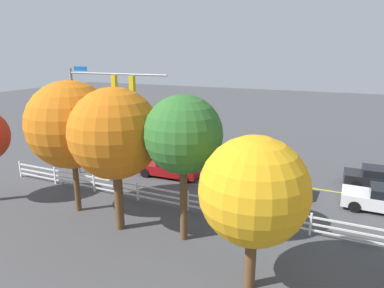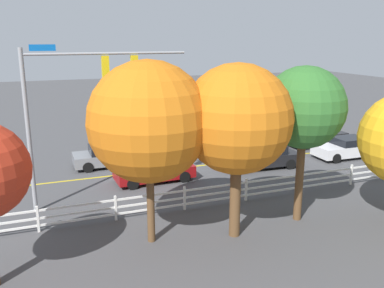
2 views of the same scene
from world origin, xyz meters
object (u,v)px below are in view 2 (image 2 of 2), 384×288
Objects in this scene: car_0 at (262,157)px; tree_2 at (304,108)px; tree_1 at (149,122)px; car_2 at (315,136)px; car_4 at (155,170)px; car_1 at (111,155)px; tree_4 at (237,120)px; car_3 at (347,148)px.

car_0 is 8.78m from tree_2.
car_2 is at bearing -146.37° from tree_1.
car_0 is at bearing 178.39° from car_4.
car_1 is at bearing -60.09° from tree_2.
car_0 reaches higher than car_4.
car_2 is at bearing -129.98° from tree_2.
car_0 is at bearing -154.03° from car_2.
tree_4 reaches higher than tree_2.
tree_4 is at bearing 7.04° from tree_2.
car_4 is at bearing -64.66° from car_1.
car_2 is 17.11m from tree_4.
car_1 is at bearing 177.07° from car_2.
tree_1 is at bearing 24.50° from car_3.
car_0 is at bearing -23.27° from car_1.
car_1 is 4.22m from car_4.
car_4 is 9.57m from tree_2.
car_0 is at bearing -126.84° from tree_4.
tree_1 is 3.40m from tree_4.
tree_1 reaches higher than tree_2.
car_2 is at bearing -1.13° from car_1.
car_2 is 1.04× the size of car_3.
tree_1 reaches higher than car_2.
car_1 is at bearing -91.68° from tree_1.
car_0 is 0.67× the size of tree_4.
car_3 is at bearing -13.99° from car_1.
car_4 is at bearing -57.83° from tree_2.
tree_1 reaches higher than car_1.
car_1 is at bearing -75.26° from tree_4.
car_2 is 19.24m from tree_1.
tree_4 is (-3.32, 0.73, -0.01)m from tree_1.
car_0 is 1.04× the size of car_3.
car_0 reaches higher than car_2.
car_3 is 13.47m from car_4.
car_2 is (-6.57, -3.46, -0.04)m from car_0.
tree_1 is (9.06, 6.94, 4.15)m from car_0.
car_4 is 8.78m from tree_4.
tree_2 is 3.36m from tree_4.
car_0 is 10.43m from tree_4.
car_0 is 7.43m from car_2.
tree_2 reaches higher than car_0.
car_2 reaches higher than car_4.
tree_4 is at bearing 32.49° from car_3.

